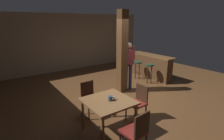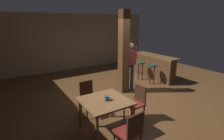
{
  "view_description": "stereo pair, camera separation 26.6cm",
  "coord_description": "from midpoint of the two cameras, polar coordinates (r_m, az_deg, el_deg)",
  "views": [
    {
      "loc": [
        -3.65,
        -3.94,
        2.44
      ],
      "look_at": [
        -0.79,
        0.07,
        1.05
      ],
      "focal_mm": 28.0,
      "sensor_mm": 36.0,
      "label": 1
    },
    {
      "loc": [
        -3.43,
        -4.09,
        2.44
      ],
      "look_at": [
        -0.79,
        0.07,
        1.05
      ],
      "focal_mm": 28.0,
      "sensor_mm": 36.0,
      "label": 2
    }
  ],
  "objects": [
    {
      "name": "standing_person",
      "position": [
        6.23,
        7.22,
        2.29
      ],
      "size": [
        0.47,
        0.3,
        1.72
      ],
      "color": "maroon",
      "rests_on": "ground_plane"
    },
    {
      "name": "chair_north",
      "position": [
        4.73,
        -6.14,
        -8.45
      ],
      "size": [
        0.43,
        0.43,
        0.89
      ],
      "color": "maroon",
      "rests_on": "ground_plane"
    },
    {
      "name": "chair_south",
      "position": [
        3.39,
        8.38,
        -19.23
      ],
      "size": [
        0.45,
        0.45,
        0.89
      ],
      "color": "maroon",
      "rests_on": "ground_plane"
    },
    {
      "name": "bar_stool_mid",
      "position": [
        7.58,
        10.32,
        1.19
      ],
      "size": [
        0.36,
        0.36,
        0.75
      ],
      "color": "#1E3828",
      "rests_on": "ground_plane"
    },
    {
      "name": "napkin_cup",
      "position": [
        3.85,
        0.28,
        -9.23
      ],
      "size": [
        0.1,
        0.1,
        0.1
      ],
      "primitive_type": "cylinder",
      "color": "#33475B",
      "rests_on": "dining_table"
    },
    {
      "name": "bar_counter",
      "position": [
        7.89,
        14.15,
        1.13
      ],
      "size": [
        0.56,
        2.18,
        1.01
      ],
      "color": "brown",
      "rests_on": "ground_plane"
    },
    {
      "name": "salt_shaker",
      "position": [
        3.9,
        1.56,
        -9.18
      ],
      "size": [
        0.03,
        0.03,
        0.07
      ],
      "primitive_type": "cylinder",
      "color": "silver",
      "rests_on": "dining_table"
    },
    {
      "name": "pillar",
      "position": [
        5.97,
        5.09,
        5.65
      ],
      "size": [
        0.28,
        0.28,
        2.8
      ],
      "primitive_type": "cube",
      "color": "brown",
      "rests_on": "ground_plane"
    },
    {
      "name": "wall_back",
      "position": [
        9.28,
        -9.87,
        9.09
      ],
      "size": [
        8.0,
        0.1,
        2.8
      ],
      "primitive_type": "cube",
      "color": "gray",
      "rests_on": "ground_plane"
    },
    {
      "name": "chair_east",
      "position": [
        4.48,
        9.75,
        -10.05
      ],
      "size": [
        0.44,
        0.44,
        0.89
      ],
      "color": "maroon",
      "rests_on": "ground_plane"
    },
    {
      "name": "dining_table",
      "position": [
        3.94,
        -0.34,
        -11.41
      ],
      "size": [
        1.0,
        1.0,
        0.76
      ],
      "color": "brown",
      "rests_on": "ground_plane"
    },
    {
      "name": "bar_stool_near",
      "position": [
        7.1,
        14.12,
        0.07
      ],
      "size": [
        0.34,
        0.34,
        0.78
      ],
      "color": "#1E3828",
      "rests_on": "ground_plane"
    },
    {
      "name": "ground_plane",
      "position": [
        5.88,
        8.29,
        -8.92
      ],
      "size": [
        10.8,
        10.8,
        0.0
      ],
      "primitive_type": "plane",
      "color": "brown"
    }
  ]
}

